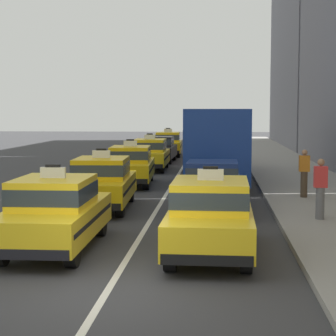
{
  "coord_description": "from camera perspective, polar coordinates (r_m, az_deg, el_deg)",
  "views": [
    {
      "loc": [
        1.9,
        -10.17,
        3.15
      ],
      "look_at": [
        0.32,
        9.19,
        1.3
      ],
      "focal_mm": 64.3,
      "sensor_mm": 36.0,
      "label": 1
    }
  ],
  "objects": [
    {
      "name": "taxi_right_nearest",
      "position": [
        13.22,
        4.04,
        -4.47
      ],
      "size": [
        1.9,
        4.59,
        1.96
      ],
      "color": "black",
      "rests_on": "ground"
    },
    {
      "name": "lane_stripe_left_right",
      "position": [
        30.39,
        1.05,
        -0.5
      ],
      "size": [
        0.14,
        80.0,
        0.01
      ],
      "primitive_type": "cube",
      "color": "silver",
      "rests_on": "ground"
    },
    {
      "name": "sedan_right_second",
      "position": [
        18.97,
        4.23,
        -1.54
      ],
      "size": [
        1.83,
        4.33,
        1.58
      ],
      "color": "black",
      "rests_on": "ground"
    },
    {
      "name": "pedestrian_mid_block",
      "position": [
        21.41,
        12.78,
        -0.47
      ],
      "size": [
        0.36,
        0.24,
        1.66
      ],
      "color": "#473828",
      "rests_on": "sidewalk_curb"
    },
    {
      "name": "pedestrian_near_crosswalk",
      "position": [
        17.19,
        14.25,
        -1.9
      ],
      "size": [
        0.36,
        0.24,
        1.69
      ],
      "color": "slate",
      "rests_on": "sidewalk_curb"
    },
    {
      "name": "ground_plane",
      "position": [
        10.81,
        -5.77,
        -11.53
      ],
      "size": [
        160.0,
        160.0,
        0.0
      ],
      "primitive_type": "plane",
      "color": "#353538"
    },
    {
      "name": "sedan_right_fourth",
      "position": [
        36.92,
        4.27,
        1.86
      ],
      "size": [
        1.8,
        4.32,
        1.58
      ],
      "color": "black",
      "rests_on": "ground"
    },
    {
      "name": "taxi_left_second",
      "position": [
        19.4,
        -6.27,
        -1.32
      ],
      "size": [
        2.01,
        4.64,
        1.96
      ],
      "color": "black",
      "rests_on": "ground"
    },
    {
      "name": "sedan_left_fifth",
      "position": [
        36.95,
        -0.77,
        1.88
      ],
      "size": [
        1.84,
        4.33,
        1.58
      ],
      "color": "black",
      "rests_on": "ground"
    },
    {
      "name": "bus_right_third",
      "position": [
        27.52,
        4.27,
        2.66
      ],
      "size": [
        2.9,
        11.28,
        3.22
      ],
      "color": "black",
      "rests_on": "ground"
    },
    {
      "name": "taxi_left_fourth",
      "position": [
        31.88,
        -1.71,
        1.36
      ],
      "size": [
        1.87,
        4.58,
        1.96
      ],
      "color": "black",
      "rests_on": "ground"
    },
    {
      "name": "taxi_left_third",
      "position": [
        25.49,
        -3.56,
        0.32
      ],
      "size": [
        2.04,
        4.65,
        1.96
      ],
      "color": "black",
      "rests_on": "ground"
    },
    {
      "name": "taxi_left_nearest",
      "position": [
        13.87,
        -10.67,
        -4.09
      ],
      "size": [
        1.85,
        4.57,
        1.96
      ],
      "color": "black",
      "rests_on": "ground"
    },
    {
      "name": "taxi_left_sixth",
      "position": [
        41.96,
        0.01,
        2.35
      ],
      "size": [
        1.97,
        4.62,
        1.96
      ],
      "color": "black",
      "rests_on": "ground"
    },
    {
      "name": "sidewalk_curb",
      "position": [
        25.63,
        12.93,
        -1.59
      ],
      "size": [
        4.0,
        90.0,
        0.15
      ],
      "primitive_type": "cube",
      "color": "gray",
      "rests_on": "ground"
    }
  ]
}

